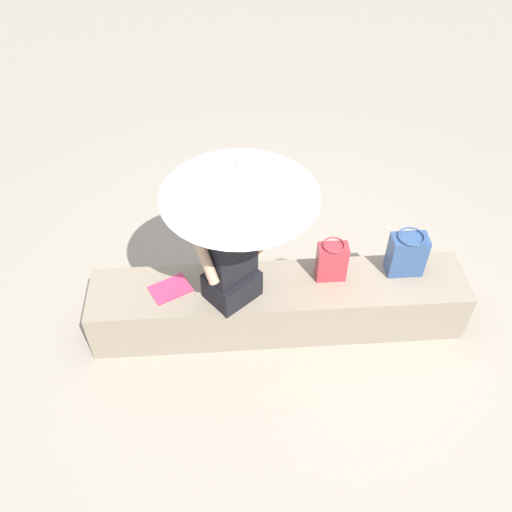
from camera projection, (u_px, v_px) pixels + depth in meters
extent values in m
plane|color=#9E9384|center=(278.00, 322.00, 4.35)|extent=(14.00, 14.00, 0.00)
cube|color=gray|center=(278.00, 304.00, 4.19)|extent=(2.80, 0.51, 0.44)
cube|color=black|center=(232.00, 285.00, 3.89)|extent=(0.44, 0.43, 0.22)
cube|color=black|center=(230.00, 249.00, 3.64)|extent=(0.37, 0.36, 0.48)
sphere|color=tan|center=(228.00, 210.00, 3.40)|extent=(0.20, 0.20, 0.20)
cylinder|color=tan|center=(253.00, 233.00, 3.72)|extent=(0.18, 0.20, 0.32)
cylinder|color=tan|center=(207.00, 261.00, 3.53)|extent=(0.18, 0.20, 0.32)
cylinder|color=#B7B7BC|center=(241.00, 236.00, 3.57)|extent=(0.02, 0.02, 1.14)
cone|color=silver|center=(239.00, 180.00, 3.25)|extent=(0.99, 0.99, 0.22)
sphere|color=#B7B7BC|center=(239.00, 163.00, 3.16)|extent=(0.03, 0.03, 0.03)
cube|color=#B2333D|center=(332.00, 262.00, 3.98)|extent=(0.22, 0.12, 0.31)
torus|color=#B2333D|center=(334.00, 245.00, 3.86)|extent=(0.16, 0.16, 0.01)
cube|color=#335184|center=(407.00, 255.00, 4.02)|extent=(0.26, 0.15, 0.33)
torus|color=#335184|center=(412.00, 236.00, 3.89)|extent=(0.20, 0.20, 0.01)
cube|color=#D83866|center=(170.00, 289.00, 4.00)|extent=(0.34, 0.31, 0.01)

